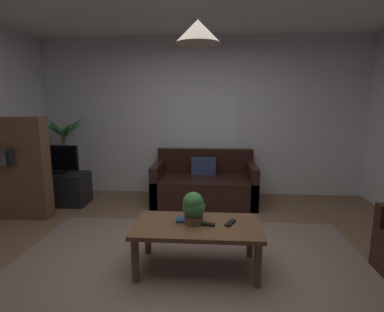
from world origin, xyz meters
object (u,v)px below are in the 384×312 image
at_px(coffee_table, 197,231).
at_px(remote_on_table_1, 230,223).
at_px(potted_plant_on_table, 194,207).
at_px(pendant_lamp, 198,31).
at_px(potted_palm_corner, 65,158).
at_px(remote_on_table_0, 206,224).
at_px(tv, 56,159).
at_px(bookshelf_corner, 22,168).
at_px(couch_under_window, 204,185).
at_px(tv_stand, 59,189).
at_px(book_on_table_0, 183,220).

xyz_separation_m(coffee_table, remote_on_table_1, (0.31, 0.03, 0.08)).
distance_m(potted_plant_on_table, pendant_lamp, 1.57).
bearing_deg(potted_palm_corner, potted_plant_on_table, -42.62).
height_order(remote_on_table_0, tv, tv).
relative_size(coffee_table, pendant_lamp, 2.05).
bearing_deg(bookshelf_corner, couch_under_window, 18.54).
distance_m(tv_stand, bookshelf_corner, 0.76).
height_order(tv, pendant_lamp, pendant_lamp).
bearing_deg(tv, potted_plant_on_table, -36.89).
bearing_deg(potted_plant_on_table, bookshelf_corner, 155.04).
relative_size(potted_palm_corner, bookshelf_corner, 0.99).
xyz_separation_m(remote_on_table_1, bookshelf_corner, (-2.77, 1.12, 0.24)).
bearing_deg(pendant_lamp, tv, 143.18).
xyz_separation_m(book_on_table_0, pendant_lamp, (0.14, -0.07, 1.72)).
xyz_separation_m(book_on_table_0, potted_palm_corner, (-2.22, 2.09, 0.18)).
bearing_deg(potted_plant_on_table, remote_on_table_1, 1.13).
bearing_deg(coffee_table, potted_plant_on_table, 147.99).
xyz_separation_m(remote_on_table_0, tv_stand, (-2.36, 1.74, -0.22)).
bearing_deg(book_on_table_0, potted_palm_corner, 136.68).
height_order(book_on_table_0, potted_palm_corner, potted_palm_corner).
bearing_deg(potted_palm_corner, tv, -79.44).
relative_size(coffee_table, potted_palm_corner, 0.87).
distance_m(remote_on_table_0, potted_plant_on_table, 0.20).
relative_size(remote_on_table_0, tv, 0.23).
height_order(potted_plant_on_table, tv_stand, potted_plant_on_table).
xyz_separation_m(remote_on_table_0, bookshelf_corner, (-2.55, 1.17, 0.24)).
xyz_separation_m(potted_plant_on_table, pendant_lamp, (0.04, -0.02, 1.57)).
bearing_deg(book_on_table_0, remote_on_table_0, -20.89).
bearing_deg(potted_palm_corner, remote_on_table_0, -41.68).
bearing_deg(coffee_table, potted_palm_corner, 137.52).
height_order(remote_on_table_0, potted_plant_on_table, potted_plant_on_table).
distance_m(coffee_table, book_on_table_0, 0.18).
bearing_deg(remote_on_table_0, tv, -112.60).
distance_m(remote_on_table_0, remote_on_table_1, 0.23).
bearing_deg(remote_on_table_1, potted_plant_on_table, 27.38).
relative_size(coffee_table, tv_stand, 1.33).
bearing_deg(remote_on_table_1, bookshelf_corner, 4.24).
distance_m(couch_under_window, tv_stand, 2.30).
xyz_separation_m(book_on_table_0, tv_stand, (-2.13, 1.65, -0.22)).
bearing_deg(book_on_table_0, potted_plant_on_table, -24.69).
xyz_separation_m(couch_under_window, remote_on_table_1, (0.30, -1.95, 0.19)).
bearing_deg(couch_under_window, tv, -173.09).
bearing_deg(potted_palm_corner, pendant_lamp, -42.48).
height_order(couch_under_window, coffee_table, couch_under_window).
height_order(potted_palm_corner, bookshelf_corner, bookshelf_corner).
bearing_deg(remote_on_table_0, potted_plant_on_table, -93.78).
bearing_deg(coffee_table, tv_stand, 142.83).
distance_m(book_on_table_0, tv_stand, 2.71).
distance_m(coffee_table, tv_stand, 2.86).
bearing_deg(coffee_table, tv, 143.18).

